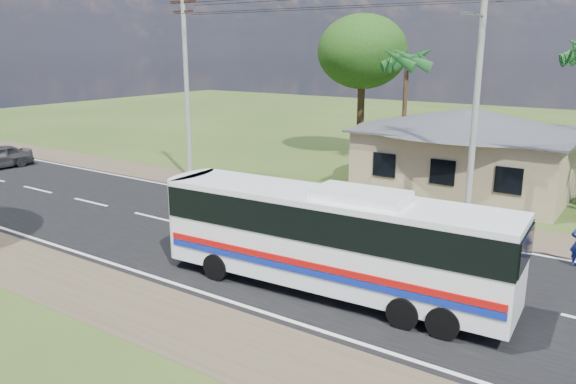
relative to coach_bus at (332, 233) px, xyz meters
The scene contains 8 objects.
ground 3.44m from the coach_bus, 122.60° to the left, with size 120.00×120.00×0.00m, color #32491A.
road 3.43m from the coach_bus, 122.60° to the left, with size 120.00×16.00×0.03m.
house 15.41m from the coach_bus, 91.95° to the left, with size 12.40×10.00×5.00m.
utility_poles 9.72m from the coach_bus, 82.65° to the left, with size 32.80×2.22×11.00m.
palm_far 19.77m from the coach_bus, 106.73° to the left, with size 2.80×2.80×7.70m.
tree_behind_house 23.09m from the coach_bus, 115.04° to the left, with size 6.00×6.00×9.61m.
coach_bus is the anchor object (origin of this frame).
motorcycle 8.25m from the coach_bus, 66.65° to the left, with size 0.58×1.67×0.88m, color black.
Camera 1 is at (9.55, -16.50, 7.42)m, focal length 35.00 mm.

